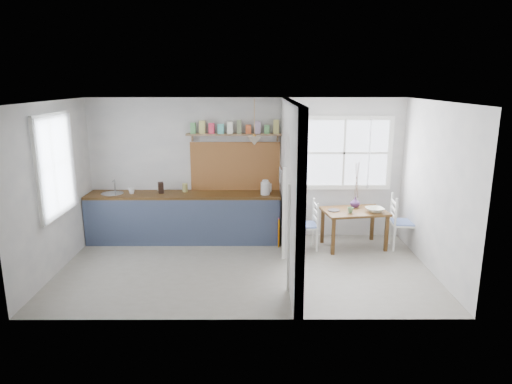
{
  "coord_description": "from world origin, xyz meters",
  "views": [
    {
      "loc": [
        0.15,
        -6.73,
        2.88
      ],
      "look_at": [
        0.18,
        0.52,
        1.12
      ],
      "focal_mm": 32.0,
      "sensor_mm": 36.0,
      "label": 1
    }
  ],
  "objects_px": {
    "kettle": "(265,187)",
    "vase": "(355,202)",
    "chair_left": "(305,225)",
    "dining_table": "(354,229)",
    "chair_right": "(404,222)"
  },
  "relations": [
    {
      "from": "kettle",
      "to": "chair_right",
      "type": "bearing_deg",
      "value": 7.97
    },
    {
      "from": "chair_left",
      "to": "kettle",
      "type": "bearing_deg",
      "value": -119.55
    },
    {
      "from": "kettle",
      "to": "vase",
      "type": "height_order",
      "value": "kettle"
    },
    {
      "from": "chair_right",
      "to": "kettle",
      "type": "bearing_deg",
      "value": 88.39
    },
    {
      "from": "kettle",
      "to": "vase",
      "type": "distance_m",
      "value": 1.64
    },
    {
      "from": "kettle",
      "to": "vase",
      "type": "xyz_separation_m",
      "value": [
        1.62,
        -0.05,
        -0.27
      ]
    },
    {
      "from": "kettle",
      "to": "chair_left",
      "type": "bearing_deg",
      "value": -10.04
    },
    {
      "from": "vase",
      "to": "chair_left",
      "type": "bearing_deg",
      "value": -163.02
    },
    {
      "from": "dining_table",
      "to": "chair_left",
      "type": "relative_size",
      "value": 1.25
    },
    {
      "from": "dining_table",
      "to": "vase",
      "type": "bearing_deg",
      "value": 67.27
    },
    {
      "from": "chair_right",
      "to": "kettle",
      "type": "distance_m",
      "value": 2.52
    },
    {
      "from": "kettle",
      "to": "dining_table",
      "type": "bearing_deg",
      "value": 6.15
    },
    {
      "from": "chair_right",
      "to": "kettle",
      "type": "relative_size",
      "value": 3.57
    },
    {
      "from": "dining_table",
      "to": "chair_right",
      "type": "xyz_separation_m",
      "value": [
        0.87,
        -0.06,
        0.14
      ]
    },
    {
      "from": "dining_table",
      "to": "kettle",
      "type": "relative_size",
      "value": 4.04
    }
  ]
}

